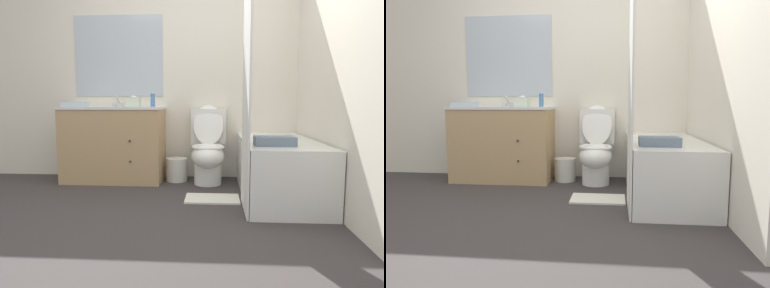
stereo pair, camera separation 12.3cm
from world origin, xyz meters
TOP-DOWN VIEW (x-y plane):
  - ground_plane at (0.00, 0.00)m, footprint 14.00×14.00m
  - wall_back at (-0.01, 1.69)m, footprint 8.00×0.06m
  - wall_right at (1.34, 0.83)m, footprint 0.05×2.67m
  - vanity_cabinet at (-0.76, 1.40)m, footprint 1.11×0.57m
  - sink_faucet at (-0.76, 1.59)m, footprint 0.14×0.12m
  - toilet at (0.30, 1.34)m, footprint 0.39×0.66m
  - bathtub at (0.97, 0.89)m, footprint 0.67×1.56m
  - shower_curtain at (0.62, 0.40)m, footprint 0.01×0.60m
  - wastebasket at (-0.06, 1.41)m, footprint 0.24×0.24m
  - tissue_box at (-0.53, 1.39)m, footprint 0.14×0.14m
  - soap_dispenser at (-0.31, 1.36)m, footprint 0.05×0.05m
  - hand_towel_folded at (-1.14, 1.27)m, footprint 0.26×0.15m
  - bath_towel_folded at (0.85, 0.44)m, footprint 0.32×0.21m
  - bath_mat at (0.35, 0.68)m, footprint 0.49×0.32m

SIDE VIEW (x-z plane):
  - ground_plane at x=0.00m, z-range 0.00..0.00m
  - bath_mat at x=0.35m, z-range 0.00..0.02m
  - wastebasket at x=-0.06m, z-range 0.00..0.26m
  - bathtub at x=0.97m, z-range 0.00..0.53m
  - toilet at x=0.30m, z-range -0.05..0.80m
  - vanity_cabinet at x=-0.76m, z-range 0.01..0.84m
  - bath_towel_folded at x=0.85m, z-range 0.53..0.60m
  - hand_towel_folded at x=-1.14m, z-range 0.83..0.89m
  - sink_faucet at x=-0.76m, z-range 0.81..0.93m
  - tissue_box at x=-0.53m, z-range 0.82..0.95m
  - soap_dispenser at x=-0.31m, z-range 0.82..1.00m
  - shower_curtain at x=0.62m, z-range 0.01..1.96m
  - wall_right at x=1.34m, z-range 0.00..2.50m
  - wall_back at x=-0.01m, z-range 0.00..2.50m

